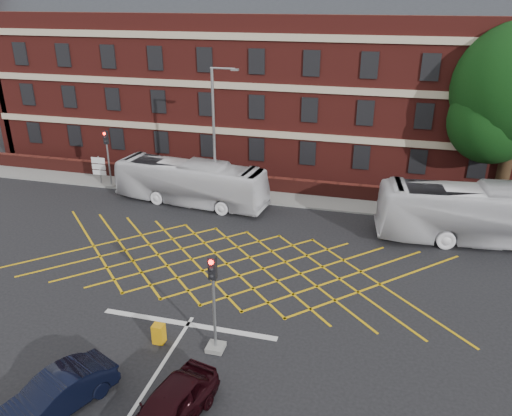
% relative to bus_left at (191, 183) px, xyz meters
% --- Properties ---
extents(ground, '(120.00, 120.00, 0.00)m').
position_rel_bus_left_xyz_m(ground, '(4.96, -9.49, -1.49)').
color(ground, black).
rests_on(ground, ground).
extents(victorian_building, '(51.00, 12.17, 20.40)m').
position_rel_bus_left_xyz_m(victorian_building, '(5.20, 12.51, 6.34)').
color(victorian_building, '#5A1B17').
rests_on(victorian_building, ground).
extents(boundary_wall, '(56.00, 0.50, 1.10)m').
position_rel_bus_left_xyz_m(boundary_wall, '(4.96, 3.51, -0.94)').
color(boundary_wall, '#4B1814').
rests_on(boundary_wall, ground).
extents(far_pavement, '(60.00, 3.00, 0.12)m').
position_rel_bus_left_xyz_m(far_pavement, '(4.96, 2.51, -1.43)').
color(far_pavement, slate).
rests_on(far_pavement, ground).
extents(box_junction_hatching, '(8.22, 8.22, 0.02)m').
position_rel_bus_left_xyz_m(box_junction_hatching, '(4.96, -7.49, -1.49)').
color(box_junction_hatching, '#CC990C').
rests_on(box_junction_hatching, ground).
extents(stop_line, '(8.00, 0.30, 0.02)m').
position_rel_bus_left_xyz_m(stop_line, '(4.96, -12.99, -1.48)').
color(stop_line, silver).
rests_on(stop_line, ground).
extents(bus_left, '(10.94, 3.75, 2.99)m').
position_rel_bus_left_xyz_m(bus_left, '(0.00, 0.00, 0.00)').
color(bus_left, silver).
rests_on(bus_left, ground).
extents(bus_right, '(12.58, 4.28, 3.44)m').
position_rel_bus_left_xyz_m(bus_right, '(18.60, -1.12, 0.22)').
color(bus_right, silver).
rests_on(bus_right, ground).
extents(car_navy, '(3.07, 4.42, 1.38)m').
position_rel_bus_left_xyz_m(car_navy, '(2.46, -18.67, -0.80)').
color(car_navy, black).
rests_on(car_navy, ground).
extents(car_maroon, '(2.57, 4.45, 1.42)m').
position_rel_bus_left_xyz_m(car_maroon, '(6.46, -18.23, -0.78)').
color(car_maroon, black).
rests_on(car_maroon, ground).
extents(traffic_light_near, '(0.70, 0.70, 4.27)m').
position_rel_bus_left_xyz_m(traffic_light_near, '(6.67, -14.25, 0.27)').
color(traffic_light_near, slate).
rests_on(traffic_light_near, ground).
extents(traffic_light_far, '(0.70, 0.70, 4.27)m').
position_rel_bus_left_xyz_m(traffic_light_far, '(-6.93, 1.36, 0.27)').
color(traffic_light_far, slate).
rests_on(traffic_light_far, ground).
extents(street_lamp, '(2.25, 1.00, 9.12)m').
position_rel_bus_left_xyz_m(street_lamp, '(1.70, 0.47, 1.66)').
color(street_lamp, slate).
rests_on(street_lamp, ground).
extents(direction_signs, '(1.10, 0.16, 2.20)m').
position_rel_bus_left_xyz_m(direction_signs, '(-8.01, 1.66, -0.11)').
color(direction_signs, gray).
rests_on(direction_signs, ground).
extents(utility_cabinet, '(0.47, 0.42, 0.86)m').
position_rel_bus_left_xyz_m(utility_cabinet, '(4.27, -14.41, -1.07)').
color(utility_cabinet, '#C98A0B').
rests_on(utility_cabinet, ground).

